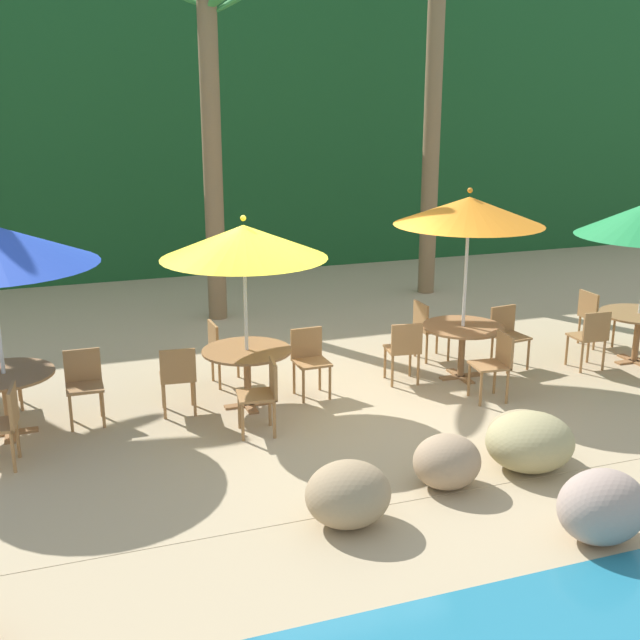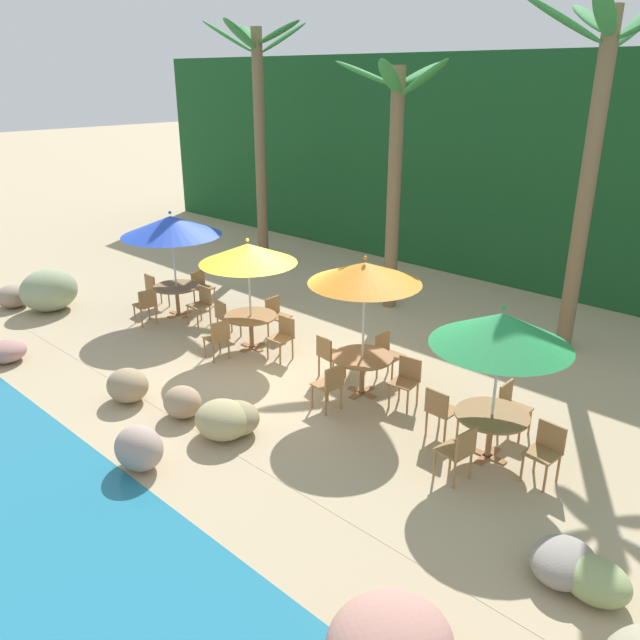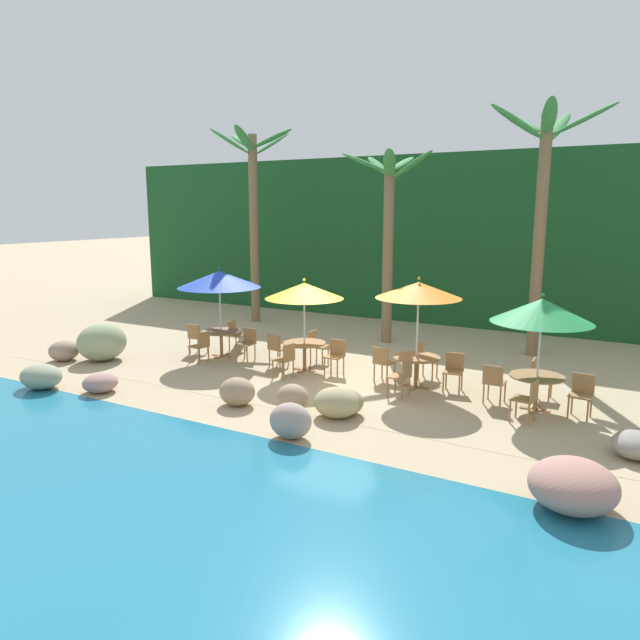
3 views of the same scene
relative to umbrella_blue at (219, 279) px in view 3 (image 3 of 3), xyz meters
The scene contains 31 objects.
ground_plane 4.38m from the umbrella_blue, ahead, with size 120.00×120.00×0.00m, color tan.
terrace_deck 4.38m from the umbrella_blue, ahead, with size 18.00×5.20×0.01m.
foliage_backdrop 9.50m from the umbrella_blue, 66.48° to the left, with size 28.00×2.40×6.00m.
rock_seawall 5.22m from the umbrella_blue, 37.65° to the right, with size 16.04×3.70×1.03m.
umbrella_blue is the anchor object (origin of this frame).
dining_table_blue 1.58m from the umbrella_blue, ahead, with size 1.10×1.10×0.74m.
chair_blue_seaward 1.89m from the umbrella_blue, ahead, with size 0.42×0.43×0.87m.
chair_blue_inland 1.89m from the umbrella_blue, 101.24° to the left, with size 0.46×0.46×0.87m.
chair_blue_left 1.89m from the umbrella_blue, behind, with size 0.43×0.44×0.87m.
chair_blue_right 1.89m from the umbrella_blue, 89.86° to the right, with size 0.47×0.46×0.87m.
umbrella_yellow 2.78m from the umbrella_blue, ahead, with size 1.99×1.99×2.39m.
dining_table_yellow 3.20m from the umbrella_blue, ahead, with size 1.10×1.10×0.74m.
chair_yellow_seaward 4.00m from the umbrella_blue, ahead, with size 0.43×0.44×0.87m.
chair_yellow_inland 3.23m from the umbrella_blue, 16.12° to the left, with size 0.45×0.44×0.87m.
chair_yellow_left 2.56m from the umbrella_blue, ahead, with size 0.46×0.47×0.87m.
chair_yellow_right 3.36m from the umbrella_blue, 18.73° to the right, with size 0.48×0.47×0.87m.
umbrella_orange 5.79m from the umbrella_blue, ahead, with size 1.96×1.96×2.59m.
dining_table_orange 6.00m from the umbrella_blue, ahead, with size 1.10×1.10×0.74m.
chair_orange_seaward 6.83m from the umbrella_blue, ahead, with size 0.47×0.48×0.87m.
chair_orange_inland 5.98m from the umbrella_blue, ahead, with size 0.43×0.42×0.87m.
chair_orange_left 5.21m from the umbrella_blue, ahead, with size 0.48×0.48×0.87m.
chair_orange_right 6.10m from the umbrella_blue, ahead, with size 0.47×0.46×0.87m.
umbrella_green 8.50m from the umbrella_blue, ahead, with size 2.01×2.01×2.45m.
dining_table_green 8.65m from the umbrella_blue, ahead, with size 1.10×1.10×0.74m.
chair_green_seaward 9.50m from the umbrella_blue, ahead, with size 0.45×0.46×0.87m.
chair_green_inland 8.57m from the umbrella_blue, ahead, with size 0.44×0.43×0.87m.
chair_green_left 7.83m from the umbrella_blue, ahead, with size 0.44×0.45×0.87m.
chair_green_right 8.72m from the umbrella_blue, ahead, with size 0.48×0.47×0.87m.
palm_tree_nearest 5.71m from the umbrella_blue, 115.19° to the left, with size 3.04×2.92×6.86m.
palm_tree_second 5.42m from the umbrella_blue, 50.84° to the left, with size 2.74×2.85×5.78m.
palm_tree_third 9.08m from the umbrella_blue, 30.82° to the left, with size 3.10×3.42×6.83m.
Camera 3 is at (6.53, -12.26, 4.10)m, focal length 32.87 mm.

